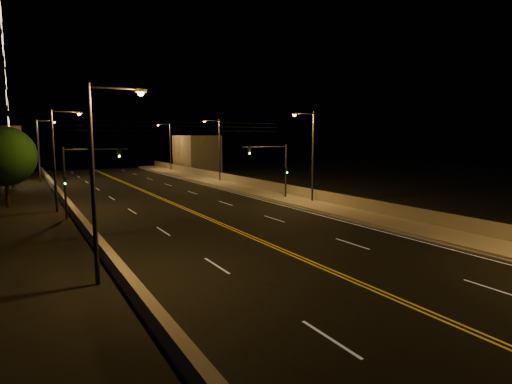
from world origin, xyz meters
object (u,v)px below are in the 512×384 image
traffic_signal_left (79,173)px  streetlight_6 (41,146)px  traffic_signal_right (277,165)px  tree_2 (11,155)px  streetlight_3 (169,144)px  tree_3 (10,151)px  streetlight_5 (57,153)px  streetlight_1 (311,151)px  streetlight_2 (218,146)px  tree_0 (5,156)px  streetlight_4 (99,170)px

traffic_signal_left → streetlight_6: bearing=92.2°
traffic_signal_right → tree_2: (-23.52, 25.62, 0.52)m
streetlight_3 → tree_3: (-25.29, -5.75, -0.70)m
traffic_signal_right → tree_2: 34.78m
streetlight_6 → traffic_signal_right: size_ratio=1.55×
streetlight_5 → streetlight_6: (0.00, 26.75, 0.00)m
streetlight_1 → streetlight_2: (0.00, 21.55, 0.00)m
tree_0 → tree_3: tree_0 is taller
streetlight_5 → tree_0: (-4.02, 4.98, -0.40)m
tree_0 → traffic_signal_left: bearing=-59.7°
tree_3 → streetlight_2: bearing=-32.3°
streetlight_6 → tree_2: (-3.66, -5.01, -0.94)m
tree_0 → tree_2: (0.36, 16.75, -0.54)m
streetlight_2 → tree_3: bearing=147.7°
streetlight_6 → traffic_signal_left: (1.16, -30.63, -1.46)m
streetlight_4 → traffic_signal_right: 26.27m
streetlight_2 → traffic_signal_left: (-20.26, -18.07, -1.46)m
streetlight_4 → traffic_signal_right: (19.86, 17.14, -1.46)m
streetlight_4 → streetlight_5: size_ratio=1.00×
streetlight_2 → tree_0: (-25.44, -9.20, -0.40)m
streetlight_1 → streetlight_3: size_ratio=1.00×
streetlight_4 → tree_3: 51.34m
traffic_signal_right → tree_3: (-23.73, 34.05, 0.76)m
streetlight_2 → tree_0: size_ratio=1.18×
streetlight_5 → streetlight_2: bearing=33.5°
streetlight_3 → streetlight_4: same height
streetlight_5 → tree_2: 22.06m
streetlight_6 → traffic_signal_right: streetlight_6 is taller
streetlight_1 → traffic_signal_left: size_ratio=1.55×
streetlight_1 → traffic_signal_right: size_ratio=1.55×
traffic_signal_left → tree_3: size_ratio=0.81×
streetlight_6 → traffic_signal_left: size_ratio=1.55×
streetlight_2 → traffic_signal_left: size_ratio=1.55×
streetlight_3 → tree_0: 40.05m
streetlight_3 → tree_3: size_ratio=1.26×
streetlight_5 → tree_2: (-3.66, 21.74, -0.94)m
traffic_signal_left → tree_0: bearing=120.3°
traffic_signal_left → streetlight_2: bearing=41.7°
streetlight_3 → streetlight_5: 41.82m
streetlight_2 → tree_2: bearing=163.2°
streetlight_2 → tree_0: streetlight_2 is taller
streetlight_5 → streetlight_6: same height
tree_2 → streetlight_1: bearing=-49.2°
streetlight_3 → traffic_signal_right: streetlight_3 is taller
streetlight_1 → tree_3: 45.26m
streetlight_4 → streetlight_6: size_ratio=1.00×
streetlight_1 → streetlight_3: 43.27m
streetlight_4 → tree_3: bearing=94.3°
streetlight_3 → tree_0: bearing=-129.4°
streetlight_6 → tree_2: 6.28m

